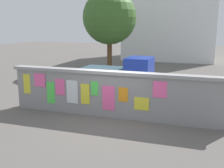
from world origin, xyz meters
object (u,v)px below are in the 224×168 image
Objects in this scene: bicycle_far at (210,90)px; tree_roadside at (109,18)px; auto_rickshaw_truck at (120,75)px; bicycle_near at (140,101)px; motorcycle at (197,96)px; person_bystander at (72,83)px; person_walking at (48,80)px.

tree_roadside reaches higher than bicycle_far.
auto_rickshaw_truck is 7.43m from tree_roadside.
auto_rickshaw_truck is 3.06m from bicycle_near.
motorcycle is at bearing -49.00° from tree_roadside.
auto_rickshaw_truck is at bearing -173.24° from bicycle_far.
auto_rickshaw_truck is at bearing 65.59° from person_bystander.
bicycle_near is at bearing -63.41° from tree_roadside.
auto_rickshaw_truck is 2.14× the size of bicycle_near.
tree_roadside reaches higher than person_bystander.
person_bystander is 0.28× the size of tree_roadside.
person_walking is (-6.98, -3.21, 0.62)m from bicycle_far.
tree_roadside is (-7.11, 5.70, 3.54)m from bicycle_far.
bicycle_far is at bearing 30.66° from person_bystander.
tree_roadside is (-1.45, 9.06, 2.92)m from person_bystander.
bicycle_far is 1.04× the size of person_walking.
bicycle_far is at bearing -38.71° from tree_roadside.
auto_rickshaw_truck reaches higher than person_walking.
person_bystander is (-2.93, -0.31, 0.62)m from bicycle_near.
person_walking is at bearing -155.26° from bicycle_far.
person_walking reaches higher than bicycle_near.
tree_roadside is at bearing 90.88° from person_walking.
auto_rickshaw_truck is 1.92× the size of motorcycle.
person_bystander is at bearing -80.90° from tree_roadside.
person_bystander is (-5.66, -3.36, 0.62)m from bicycle_far.
person_walking reaches higher than motorcycle.
bicycle_far is 0.29× the size of tree_roadside.
auto_rickshaw_truck is at bearing -66.24° from tree_roadside.
person_walking is (-6.45, -1.34, 0.52)m from motorcycle.
bicycle_far is 6.61m from person_bystander.
motorcycle is at bearing -19.41° from auto_rickshaw_truck.
motorcycle is at bearing 16.12° from person_bystander.
person_bystander reaches higher than bicycle_far.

